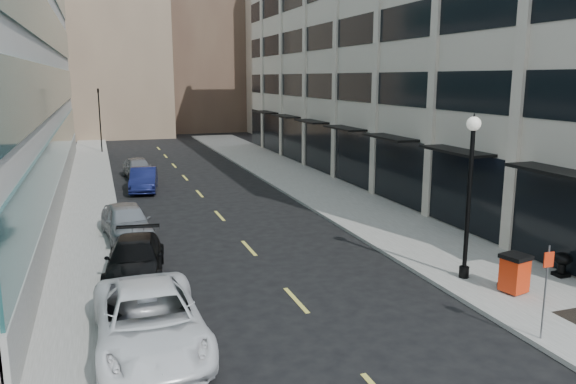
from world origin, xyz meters
TOP-DOWN VIEW (x-y plane):
  - sidewalk_right at (7.50, 20.00)m, footprint 5.00×80.00m
  - sidewalk_left at (-6.50, 20.00)m, footprint 3.00×80.00m
  - building_right at (16.94, 26.99)m, footprint 15.30×46.50m
  - skyline_tan_near at (-4.00, 68.00)m, footprint 14.00×18.00m
  - skyline_brown at (8.00, 72.00)m, footprint 12.00×16.00m
  - skyline_tan_far at (-14.00, 78.00)m, footprint 12.00×14.00m
  - skyline_stone at (18.00, 66.00)m, footprint 10.00×14.00m
  - road_centerline at (0.00, 17.00)m, footprint 0.15×68.20m
  - traffic_signal at (-5.50, 48.00)m, footprint 0.66×0.66m
  - car_white_van at (-4.80, 6.00)m, footprint 2.82×6.02m
  - car_black_pickup at (-4.80, 11.80)m, footprint 2.61×5.12m
  - car_silver_sedan at (-4.80, 17.00)m, footprint 2.41×4.97m
  - car_blue_sedan at (-3.20, 28.00)m, footprint 2.17×4.69m
  - car_grey_sedan at (-3.20, 32.83)m, footprint 2.20×4.59m
  - trash_bin at (6.90, 5.98)m, footprint 0.96×0.98m
  - lamppost at (6.23, 7.72)m, footprint 0.48×0.48m
  - sign_post at (5.30, 2.99)m, footprint 0.31×0.07m
  - urn_planter at (9.60, 6.71)m, footprint 0.63×0.63m

SIDE VIEW (x-z plane):
  - road_centerline at x=0.00m, z-range 0.00..0.01m
  - sidewalk_right at x=7.50m, z-range 0.00..0.15m
  - sidewalk_left at x=-6.50m, z-range 0.00..0.15m
  - urn_planter at x=9.60m, z-range 0.24..1.11m
  - car_black_pickup at x=-4.80m, z-range 0.00..1.42m
  - car_blue_sedan at x=-3.20m, z-range 0.00..1.49m
  - car_grey_sedan at x=-3.20m, z-range 0.00..1.51m
  - car_silver_sedan at x=-4.80m, z-range 0.00..1.64m
  - car_white_van at x=-4.80m, z-range 0.00..1.67m
  - trash_bin at x=6.90m, z-range 0.20..1.50m
  - sign_post at x=5.30m, z-range 0.51..3.15m
  - lamppost at x=6.23m, z-range 0.66..6.48m
  - traffic_signal at x=-5.50m, z-range 2.23..9.21m
  - building_right at x=16.94m, z-range -0.13..18.12m
  - skyline_stone at x=18.00m, z-range 0.00..20.00m
  - skyline_tan_far at x=-14.00m, z-range 0.00..22.00m
  - skyline_tan_near at x=-4.00m, z-range 0.00..28.00m
  - skyline_brown at x=8.00m, z-range 0.00..34.00m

